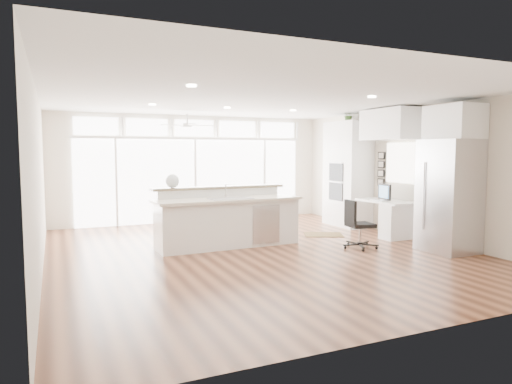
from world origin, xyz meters
name	(u,v)px	position (x,y,z in m)	size (l,w,h in m)	color
floor	(258,252)	(0.00, 0.00, -0.01)	(7.00, 8.00, 0.02)	#492616
ceiling	(258,99)	(0.00, 0.00, 2.70)	(7.00, 8.00, 0.02)	silver
wall_back	(194,169)	(0.00, 4.00, 1.35)	(7.00, 0.04, 2.70)	beige
wall_front	(429,196)	(0.00, -4.00, 1.35)	(7.00, 0.04, 2.70)	beige
wall_left	(39,181)	(-3.50, 0.00, 1.35)	(0.04, 8.00, 2.70)	beige
wall_right	(412,173)	(3.50, 0.00, 1.35)	(0.04, 8.00, 2.70)	beige
glass_wall	(195,181)	(0.00, 3.94, 1.05)	(5.80, 0.06, 2.08)	white
transom_row	(194,128)	(0.00, 3.94, 2.38)	(5.90, 0.06, 0.40)	white
desk_window	(401,163)	(3.46, 0.30, 1.55)	(0.04, 0.85, 0.85)	white
ceiling_fan	(187,121)	(-0.50, 2.80, 2.48)	(1.16, 1.16, 0.32)	silver
recessed_lights	(254,101)	(0.00, 0.20, 2.68)	(3.40, 3.00, 0.02)	white
oven_cabinet	(348,174)	(3.17, 1.80, 1.25)	(0.64, 1.20, 2.50)	white
desk_nook	(387,218)	(3.13, 0.30, 0.38)	(0.72, 1.30, 0.76)	white
upper_cabinets	(391,125)	(3.17, 0.30, 2.35)	(0.64, 1.30, 0.64)	white
refrigerator	(449,196)	(3.11, -1.35, 1.00)	(0.76, 0.90, 2.00)	silver
fridge_cabinet	(454,122)	(3.17, -1.35, 2.30)	(0.64, 0.90, 0.60)	white
framed_photos	(381,169)	(3.46, 0.92, 1.40)	(0.06, 0.22, 0.80)	black
kitchen_island	(228,217)	(-0.32, 0.67, 0.56)	(2.80, 1.05, 1.11)	white
rug	(323,235)	(1.97, 0.95, 0.01)	(0.81, 0.58, 0.01)	#392712
office_chair	(360,224)	(1.84, -0.50, 0.45)	(0.46, 0.43, 0.89)	black
fishbowl	(172,181)	(-1.29, 1.04, 1.24)	(0.26, 0.26, 0.26)	silver
monitor	(385,192)	(3.05, 0.30, 0.94)	(0.07, 0.44, 0.37)	black
keyboard	(378,200)	(2.88, 0.30, 0.77)	(0.13, 0.35, 0.02)	white
potted_plant	(349,116)	(3.17, 1.80, 2.63)	(0.29, 0.32, 0.25)	#395E28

